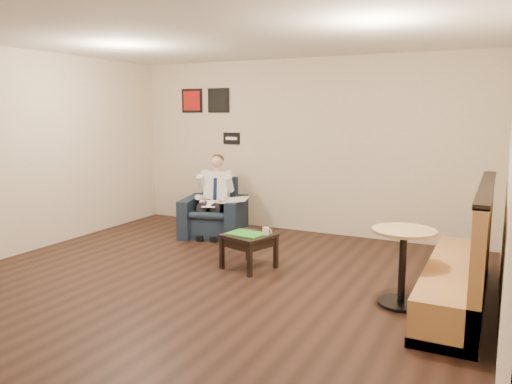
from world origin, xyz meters
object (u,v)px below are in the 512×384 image
at_px(coffee_mug, 266,231).
at_px(seated_man, 212,199).
at_px(side_table, 249,251).
at_px(green_folder, 246,234).
at_px(smartphone, 260,232).
at_px(cafe_table, 402,267).
at_px(banquette, 458,246).
at_px(armchair, 214,208).

bearing_deg(coffee_mug, seated_man, 143.06).
relative_size(side_table, green_folder, 1.22).
bearing_deg(coffee_mug, green_folder, -162.61).
distance_m(seated_man, smartphone, 1.69).
xyz_separation_m(side_table, green_folder, (-0.03, -0.01, 0.23)).
relative_size(smartphone, cafe_table, 0.17).
bearing_deg(banquette, green_folder, 177.24).
distance_m(armchair, banquette, 3.97).
xyz_separation_m(seated_man, banquette, (3.68, -1.28, 0.01)).
xyz_separation_m(green_folder, smartphone, (0.13, 0.15, -0.00)).
bearing_deg(side_table, banquette, -3.05).
bearing_deg(armchair, coffee_mug, -53.94).
bearing_deg(seated_man, banquette, -34.02).
bearing_deg(side_table, armchair, 135.22).
height_order(seated_man, banquette, banquette).
bearing_deg(smartphone, side_table, -97.35).
xyz_separation_m(green_folder, cafe_table, (1.98, -0.37, -0.05)).
bearing_deg(cafe_table, banquette, 27.29).
distance_m(green_folder, banquette, 2.48).
bearing_deg(green_folder, smartphone, 49.74).
relative_size(armchair, banquette, 0.38).
relative_size(armchair, coffee_mug, 9.91).
xyz_separation_m(coffee_mug, smartphone, (-0.11, 0.07, -0.04)).
bearing_deg(seated_man, coffee_mug, -51.77).
bearing_deg(seated_man, green_folder, -58.66).
bearing_deg(side_table, smartphone, 56.35).
bearing_deg(coffee_mug, armchair, 140.88).
bearing_deg(green_folder, cafe_table, -10.66).
distance_m(green_folder, cafe_table, 2.02).
distance_m(banquette, cafe_table, 0.60).
bearing_deg(side_table, green_folder, -162.61).
distance_m(smartphone, cafe_table, 1.93).
bearing_deg(armchair, seated_man, -90.00).
height_order(seated_man, side_table, seated_man).
bearing_deg(smartphone, banquette, 19.81).
bearing_deg(cafe_table, coffee_mug, 165.63).
relative_size(green_folder, coffee_mug, 4.74).
xyz_separation_m(armchair, coffee_mug, (1.48, -1.20, 0.04)).
distance_m(armchair, coffee_mug, 1.91).
distance_m(armchair, smartphone, 1.77).
distance_m(armchair, cafe_table, 3.62).
bearing_deg(green_folder, side_table, 17.39).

